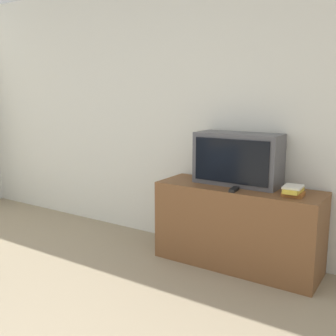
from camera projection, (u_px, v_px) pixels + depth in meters
name	position (u px, v px, depth m)	size (l,w,h in m)	color
wall_back	(183.00, 112.00, 3.82)	(9.00, 0.06, 2.60)	silver
tv_stand	(237.00, 226.00, 3.38)	(1.40, 0.47, 0.70)	brown
television	(238.00, 159.00, 3.37)	(0.73, 0.31, 0.45)	#4C4C51
book_stack	(293.00, 191.00, 3.00)	(0.16, 0.20, 0.08)	#995623
remote_on_stand	(234.00, 189.00, 3.17)	(0.06, 0.15, 0.02)	black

